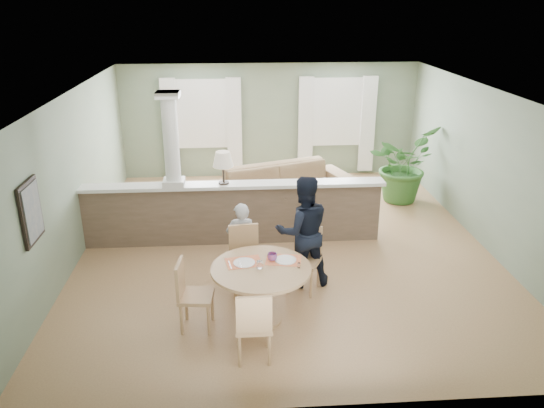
{
  "coord_description": "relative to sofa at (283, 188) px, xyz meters",
  "views": [
    {
      "loc": [
        -0.83,
        -8.48,
        4.12
      ],
      "look_at": [
        -0.3,
        -1.0,
        1.18
      ],
      "focal_mm": 35.0,
      "sensor_mm": 36.0,
      "label": 1
    }
  ],
  "objects": [
    {
      "name": "pony_wall",
      "position": [
        -1.11,
        -1.63,
        0.28
      ],
      "size": [
        5.32,
        0.38,
        2.7
      ],
      "color": "#775D4C",
      "rests_on": "ground"
    },
    {
      "name": "room_shell",
      "position": [
        -0.15,
        -1.2,
        1.38
      ],
      "size": [
        7.02,
        8.02,
        2.71
      ],
      "color": "gray",
      "rests_on": "ground"
    },
    {
      "name": "man_person",
      "position": [
        0.02,
        -3.16,
        0.43
      ],
      "size": [
        0.91,
        0.75,
        1.73
      ],
      "primitive_type": "imported",
      "rotation": [
        0.0,
        0.0,
        3.26
      ],
      "color": "black",
      "rests_on": "ground"
    },
    {
      "name": "chair_far_man",
      "position": [
        0.04,
        -3.31,
        0.11
      ],
      "size": [
        0.59,
        0.59,
        0.99
      ],
      "rotation": [
        0.0,
        0.0,
        -0.44
      ],
      "color": "tan",
      "rests_on": "ground"
    },
    {
      "name": "ground",
      "position": [
        -0.12,
        -1.83,
        -0.43
      ],
      "size": [
        8.0,
        8.0,
        0.0
      ],
      "primitive_type": "plane",
      "color": "tan",
      "rests_on": "ground"
    },
    {
      "name": "dining_table",
      "position": [
        -0.66,
        -4.13,
        0.21
      ],
      "size": [
        1.33,
        1.33,
        0.91
      ],
      "rotation": [
        0.0,
        0.0,
        0.17
      ],
      "color": "tan",
      "rests_on": "ground"
    },
    {
      "name": "child_person",
      "position": [
        -0.9,
        -3.0,
        0.21
      ],
      "size": [
        0.49,
        0.34,
        1.27
      ],
      "primitive_type": "imported",
      "rotation": [
        0.0,
        0.0,
        3.22
      ],
      "color": "#ADADB3",
      "rests_on": "ground"
    },
    {
      "name": "chair_far_boy",
      "position": [
        -0.85,
        -3.33,
        0.13
      ],
      "size": [
        0.51,
        0.51,
        1.02
      ],
      "rotation": [
        0.0,
        0.0,
        0.11
      ],
      "color": "tan",
      "rests_on": "ground"
    },
    {
      "name": "chair_side",
      "position": [
        -1.59,
        -4.24,
        0.1
      ],
      "size": [
        0.48,
        0.48,
        0.96
      ],
      "rotation": [
        0.0,
        0.0,
        1.47
      ],
      "color": "tan",
      "rests_on": "ground"
    },
    {
      "name": "houseplant",
      "position": [
        2.57,
        0.26,
        0.37
      ],
      "size": [
        1.88,
        1.9,
        1.59
      ],
      "primitive_type": "imported",
      "rotation": [
        0.0,
        0.0,
        0.84
      ],
      "color": "#326528",
      "rests_on": "ground"
    },
    {
      "name": "chair_near",
      "position": [
        -0.79,
        -5.02,
        0.1
      ],
      "size": [
        0.44,
        0.44,
        0.97
      ],
      "rotation": [
        0.0,
        0.0,
        3.15
      ],
      "color": "tan",
      "rests_on": "ground"
    },
    {
      "name": "sofa",
      "position": [
        0.0,
        0.0,
        0.0
      ],
      "size": [
        3.15,
        2.06,
        0.86
      ],
      "primitive_type": "imported",
      "rotation": [
        0.0,
        0.0,
        0.34
      ],
      "color": "#8C6F4C",
      "rests_on": "ground"
    }
  ]
}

